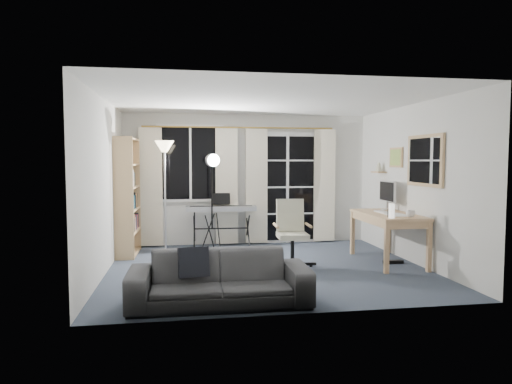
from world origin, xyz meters
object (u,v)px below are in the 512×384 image
(sofa, at_px, (219,269))
(mug, at_px, (411,213))
(torchiere_lamp, at_px, (165,164))
(monitor, at_px, (387,192))
(bookshelf, at_px, (125,200))
(keyboard_piano, at_px, (221,209))
(studio_light, at_px, (212,172))
(office_chair, at_px, (291,227))
(desk, at_px, (388,219))

(sofa, bearing_deg, mug, 22.92)
(torchiere_lamp, relative_size, mug, 15.06)
(sofa, bearing_deg, monitor, 36.70)
(bookshelf, xyz_separation_m, sofa, (1.31, -2.82, -0.53))
(keyboard_piano, bearing_deg, mug, -38.07)
(torchiere_lamp, distance_m, sofa, 2.77)
(torchiere_lamp, height_order, studio_light, torchiere_lamp)
(office_chair, xyz_separation_m, monitor, (1.70, 0.42, 0.46))
(keyboard_piano, distance_m, sofa, 3.27)
(keyboard_piano, height_order, studio_light, studio_light)
(keyboard_piano, height_order, mug, keyboard_piano)
(bookshelf, distance_m, mug, 4.44)
(bookshelf, bearing_deg, sofa, -63.23)
(bookshelf, relative_size, office_chair, 1.96)
(desk, height_order, sofa, sofa)
(bookshelf, bearing_deg, keyboard_piano, 16.74)
(bookshelf, relative_size, sofa, 0.99)
(studio_light, height_order, mug, studio_light)
(monitor, relative_size, sofa, 0.28)
(studio_light, distance_m, monitor, 2.89)
(monitor, bearing_deg, mug, -94.86)
(desk, height_order, mug, mug)
(bookshelf, distance_m, sofa, 3.15)
(torchiere_lamp, bearing_deg, studio_light, 26.70)
(keyboard_piano, relative_size, desk, 0.89)
(bookshelf, bearing_deg, studio_light, 2.49)
(desk, xyz_separation_m, mug, (0.10, -0.50, 0.15))
(studio_light, xyz_separation_m, sofa, (-0.12, -2.83, -0.98))
(torchiere_lamp, xyz_separation_m, monitor, (3.55, -0.38, -0.46))
(studio_light, distance_m, sofa, 3.00)
(torchiere_lamp, xyz_separation_m, keyboard_piano, (0.95, 0.80, -0.81))
(studio_light, relative_size, desk, 1.20)
(office_chair, height_order, mug, office_chair)
(torchiere_lamp, distance_m, desk, 3.55)
(sofa, bearing_deg, torchiere_lamp, 106.13)
(keyboard_piano, distance_m, monitor, 2.87)
(desk, distance_m, sofa, 3.15)
(studio_light, relative_size, office_chair, 1.73)
(mug, xyz_separation_m, sofa, (-2.79, -1.12, -0.43))
(bookshelf, relative_size, studio_light, 1.13)
(keyboard_piano, relative_size, sofa, 0.64)
(torchiere_lamp, bearing_deg, mug, -21.05)
(studio_light, distance_m, mug, 3.23)
(studio_light, xyz_separation_m, mug, (2.68, -1.72, -0.55))
(studio_light, xyz_separation_m, desk, (2.58, -1.22, -0.71))
(bookshelf, distance_m, office_chair, 2.78)
(torchiere_lamp, bearing_deg, keyboard_piano, 40.13)
(studio_light, relative_size, monitor, 3.14)
(bookshelf, xyz_separation_m, studio_light, (1.43, 0.02, 0.45))
(studio_light, bearing_deg, keyboard_piano, 55.56)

